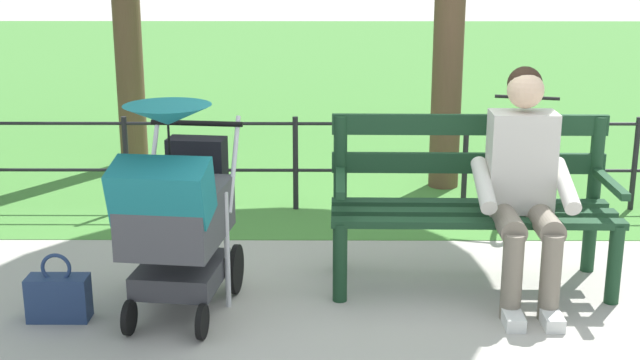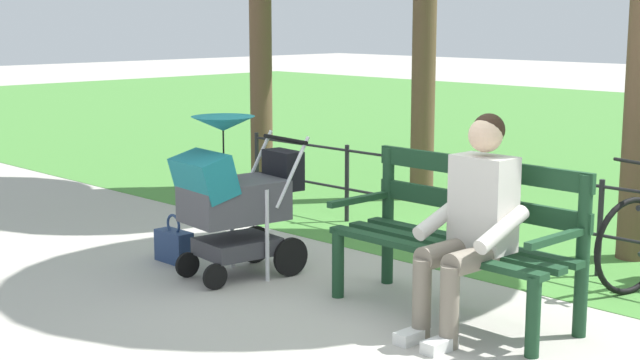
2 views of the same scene
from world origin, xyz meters
TOP-DOWN VIEW (x-y plane):
  - ground_plane at (0.00, 0.00)m, footprint 60.00×60.00m
  - park_bench at (-0.43, -0.12)m, footprint 1.61×0.62m
  - person_on_bench at (-0.68, 0.11)m, footprint 0.54×0.74m
  - stroller at (1.18, 0.37)m, footprint 0.60×0.93m
  - handbag at (1.81, 0.44)m, footprint 0.32×0.14m
  - park_fence at (0.00, -1.49)m, footprint 6.26×0.04m

SIDE VIEW (x-z plane):
  - ground_plane at x=0.00m, z-range 0.00..0.00m
  - handbag at x=1.81m, z-range -0.06..0.31m
  - park_fence at x=0.00m, z-range 0.06..0.76m
  - park_bench at x=-0.43m, z-range 0.05..1.01m
  - stroller at x=1.18m, z-range 0.02..1.17m
  - person_on_bench at x=-0.68m, z-range 0.04..1.31m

